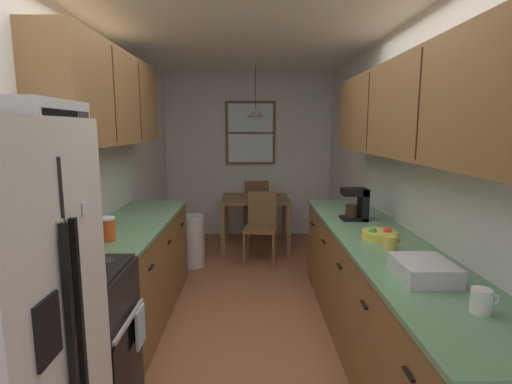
# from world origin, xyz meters

# --- Properties ---
(ground_plane) EXTENTS (12.00, 12.00, 0.00)m
(ground_plane) POSITION_xyz_m (0.00, 1.00, 0.00)
(ground_plane) COLOR #995B3D
(wall_left) EXTENTS (0.10, 9.00, 2.55)m
(wall_left) POSITION_xyz_m (-1.35, 1.00, 1.27)
(wall_left) COLOR silver
(wall_left) RESTS_ON ground
(wall_right) EXTENTS (0.10, 9.00, 2.55)m
(wall_right) POSITION_xyz_m (1.35, 1.00, 1.27)
(wall_right) COLOR silver
(wall_right) RESTS_ON ground
(wall_back) EXTENTS (4.40, 0.10, 2.55)m
(wall_back) POSITION_xyz_m (0.00, 3.65, 1.27)
(wall_back) COLOR silver
(wall_back) RESTS_ON ground
(ceiling_slab) EXTENTS (4.40, 9.00, 0.08)m
(ceiling_slab) POSITION_xyz_m (0.00, 1.00, 2.59)
(ceiling_slab) COLOR white
(stove_range) EXTENTS (0.66, 0.65, 1.10)m
(stove_range) POSITION_xyz_m (-0.99, -0.58, 0.47)
(stove_range) COLOR black
(stove_range) RESTS_ON ground
(microwave_over_range) EXTENTS (0.39, 0.61, 0.30)m
(microwave_over_range) POSITION_xyz_m (-1.11, -0.58, 1.70)
(microwave_over_range) COLOR silver
(counter_left) EXTENTS (0.64, 2.00, 0.90)m
(counter_left) POSITION_xyz_m (-1.00, 0.75, 0.45)
(counter_left) COLOR brown
(counter_left) RESTS_ON ground
(upper_cabinets_left) EXTENTS (0.33, 2.08, 0.76)m
(upper_cabinets_left) POSITION_xyz_m (-1.14, 0.70, 1.95)
(upper_cabinets_left) COLOR brown
(counter_right) EXTENTS (0.64, 3.27, 0.90)m
(counter_right) POSITION_xyz_m (1.00, 0.10, 0.45)
(counter_right) COLOR brown
(counter_right) RESTS_ON ground
(upper_cabinets_right) EXTENTS (0.33, 2.95, 0.66)m
(upper_cabinets_right) POSITION_xyz_m (1.14, 0.05, 1.83)
(upper_cabinets_right) COLOR brown
(dining_table) EXTENTS (0.94, 0.86, 0.73)m
(dining_table) POSITION_xyz_m (0.10, 2.87, 0.62)
(dining_table) COLOR brown
(dining_table) RESTS_ON ground
(dining_chair_near) EXTENTS (0.45, 0.45, 0.90)m
(dining_chair_near) POSITION_xyz_m (0.17, 2.23, 0.50)
(dining_chair_near) COLOR brown
(dining_chair_near) RESTS_ON ground
(dining_chair_far) EXTENTS (0.41, 0.41, 0.90)m
(dining_chair_far) POSITION_xyz_m (0.12, 3.51, 0.50)
(dining_chair_far) COLOR brown
(dining_chair_far) RESTS_ON ground
(pendant_light) EXTENTS (0.24, 0.24, 0.69)m
(pendant_light) POSITION_xyz_m (0.10, 2.87, 1.92)
(pendant_light) COLOR black
(back_window) EXTENTS (0.77, 0.05, 0.98)m
(back_window) POSITION_xyz_m (0.03, 3.58, 1.63)
(back_window) COLOR brown
(trash_bin) EXTENTS (0.32, 0.32, 0.64)m
(trash_bin) POSITION_xyz_m (-0.70, 2.09, 0.32)
(trash_bin) COLOR silver
(trash_bin) RESTS_ON ground
(storage_canister) EXTENTS (0.12, 0.12, 0.17)m
(storage_canister) POSITION_xyz_m (-1.00, 0.10, 0.99)
(storage_canister) COLOR #D84C19
(storage_canister) RESTS_ON counter_left
(dish_towel) EXTENTS (0.02, 0.16, 0.24)m
(dish_towel) POSITION_xyz_m (-0.64, -0.41, 0.50)
(dish_towel) COLOR silver
(coffee_maker) EXTENTS (0.22, 0.18, 0.28)m
(coffee_maker) POSITION_xyz_m (0.98, 0.74, 1.05)
(coffee_maker) COLOR black
(coffee_maker) RESTS_ON counter_right
(mug_by_coffeemaker) EXTENTS (0.12, 0.09, 0.11)m
(mug_by_coffeemaker) POSITION_xyz_m (1.05, -1.06, 0.95)
(mug_by_coffeemaker) COLOR white
(mug_by_coffeemaker) RESTS_ON counter_right
(mug_spare) EXTENTS (0.13, 0.09, 0.09)m
(mug_spare) POSITION_xyz_m (0.98, -0.12, 0.94)
(mug_spare) COLOR #E5CC4C
(mug_spare) RESTS_ON counter_right
(fruit_bowl) EXTENTS (0.26, 0.26, 0.09)m
(fruit_bowl) POSITION_xyz_m (0.98, 0.11, 0.94)
(fruit_bowl) COLOR #E5D14C
(fruit_bowl) RESTS_ON counter_right
(dish_rack) EXTENTS (0.28, 0.34, 0.10)m
(dish_rack) POSITION_xyz_m (0.97, -0.66, 0.95)
(dish_rack) COLOR silver
(dish_rack) RESTS_ON counter_right
(table_serving_bowl) EXTENTS (0.21, 0.21, 0.06)m
(table_serving_bowl) POSITION_xyz_m (0.10, 2.96, 0.76)
(table_serving_bowl) COLOR silver
(table_serving_bowl) RESTS_ON dining_table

